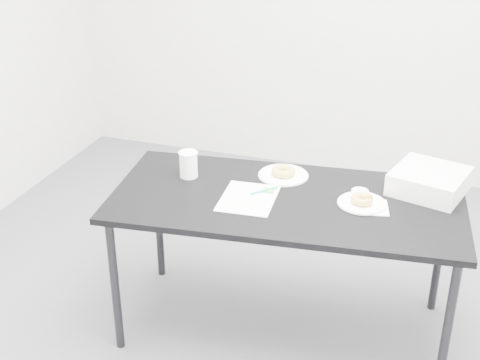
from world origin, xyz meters
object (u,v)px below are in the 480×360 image
(pen, at_px, (264,190))
(plate_far, at_px, (283,175))
(plate_near, at_px, (362,203))
(bakery_box, at_px, (429,181))
(table, at_px, (286,209))
(donut_far, at_px, (283,171))
(donut_near, at_px, (362,199))
(coffee_cup, at_px, (189,164))
(scorecard, at_px, (248,198))

(pen, xyz_separation_m, plate_far, (0.04, 0.19, -0.00))
(plate_near, xyz_separation_m, bakery_box, (0.27, 0.23, 0.05))
(bakery_box, bearing_deg, pen, -145.81)
(plate_far, bearing_deg, table, -70.97)
(donut_far, bearing_deg, pen, -101.32)
(pen, xyz_separation_m, donut_near, (0.45, 0.02, 0.02))
(donut_far, relative_size, coffee_cup, 0.88)
(plate_far, relative_size, donut_far, 2.13)
(pen, distance_m, plate_far, 0.20)
(coffee_cup, bearing_deg, donut_near, -1.37)
(donut_far, bearing_deg, bakery_box, 4.84)
(plate_near, relative_size, coffee_cup, 1.68)
(plate_far, distance_m, coffee_cup, 0.47)
(coffee_cup, bearing_deg, donut_far, 19.24)
(pen, xyz_separation_m, coffee_cup, (-0.40, 0.04, 0.06))
(scorecard, xyz_separation_m, pen, (0.05, 0.09, 0.01))
(table, height_order, pen, pen)
(scorecard, relative_size, donut_far, 2.69)
(table, bearing_deg, scorecard, -166.16)
(table, distance_m, plate_near, 0.35)
(scorecard, bearing_deg, donut_near, 7.83)
(pen, relative_size, donut_far, 1.25)
(plate_near, height_order, coffee_cup, coffee_cup)
(plate_near, height_order, donut_far, donut_far)
(pen, xyz_separation_m, bakery_box, (0.72, 0.25, 0.05))
(scorecard, bearing_deg, pen, 55.17)
(scorecard, xyz_separation_m, plate_near, (0.50, 0.11, 0.00))
(pen, bearing_deg, plate_near, -44.53)
(donut_near, distance_m, plate_far, 0.45)
(table, height_order, donut_near, donut_near)
(coffee_cup, bearing_deg, pen, -5.94)
(pen, bearing_deg, donut_near, -44.53)
(donut_far, bearing_deg, table, -70.97)
(pen, height_order, donut_far, donut_far)
(donut_near, xyz_separation_m, donut_far, (-0.41, 0.17, -0.00))
(scorecard, relative_size, bakery_box, 0.99)
(table, height_order, coffee_cup, coffee_cup)
(table, distance_m, plate_far, 0.24)
(donut_far, distance_m, coffee_cup, 0.46)
(donut_near, relative_size, donut_far, 0.90)
(table, distance_m, donut_near, 0.35)
(pen, bearing_deg, coffee_cup, 126.86)
(table, xyz_separation_m, coffee_cup, (-0.51, 0.07, 0.12))
(table, bearing_deg, plate_far, 102.80)
(table, xyz_separation_m, pen, (-0.11, 0.03, 0.06))
(plate_near, bearing_deg, donut_far, 157.32)
(pen, xyz_separation_m, plate_near, (0.45, 0.02, -0.00))
(donut_far, distance_m, bakery_box, 0.69)
(donut_near, bearing_deg, plate_far, 157.32)
(plate_far, xyz_separation_m, donut_far, (0.00, 0.00, 0.02))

